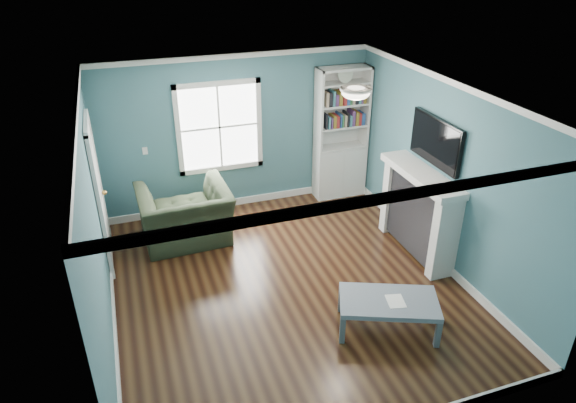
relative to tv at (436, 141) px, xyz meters
name	(u,v)px	position (x,y,z in m)	size (l,w,h in m)	color
floor	(287,285)	(-2.20, -0.20, -1.72)	(5.00, 5.00, 0.00)	black
room_walls	(287,180)	(-2.20, -0.20, -0.14)	(5.00, 5.00, 5.00)	#3D6E79
trim	(287,205)	(-2.20, -0.20, -0.49)	(4.50, 5.00, 2.60)	white
window	(219,127)	(-2.50, 2.29, -0.27)	(1.40, 0.06, 1.50)	white
bookshelf	(340,146)	(-0.43, 2.10, -0.80)	(0.90, 0.35, 2.31)	silver
fireplace	(419,213)	(-0.12, 0.00, -1.09)	(0.44, 1.58, 1.30)	black
tv	(436,141)	(0.00, 0.00, 0.00)	(0.06, 1.10, 0.65)	black
door	(99,195)	(-4.42, 1.20, -0.65)	(0.12, 0.98, 2.17)	silver
ceiling_fixture	(356,92)	(-1.30, -0.10, 0.82)	(0.38, 0.38, 0.15)	white
light_switch	(145,151)	(-3.70, 2.28, -0.52)	(0.08, 0.01, 0.12)	white
recliner	(184,207)	(-3.28, 1.40, -1.15)	(1.32, 0.86, 1.16)	#212E1D
coffee_table	(389,304)	(-1.34, -1.38, -1.36)	(1.30, 1.02, 0.42)	#4A5259
paper_sheet	(396,301)	(-1.28, -1.42, -1.31)	(0.20, 0.25, 0.00)	white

